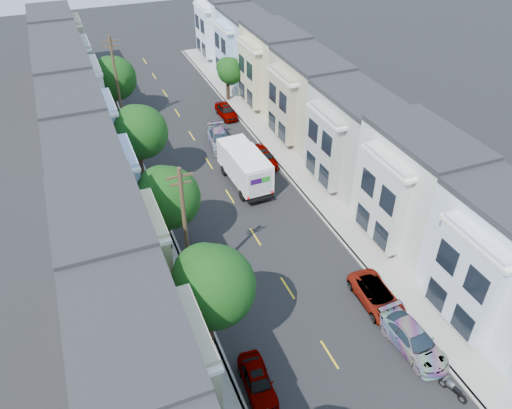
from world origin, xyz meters
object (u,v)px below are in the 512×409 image
Objects in this scene: tree_b at (212,287)px; parked_right_a at (413,340)px; parked_right_d at (226,111)px; tree_c at (167,198)px; parked_left_d at (171,195)px; lead_sedan at (220,139)px; parked_right_b at (377,296)px; parked_right_c at (264,157)px; fedex_truck at (245,166)px; parked_left_c at (210,277)px; parked_left_b at (258,381)px; tree_e at (113,79)px; tree_d at (140,133)px; utility_pole_near at (186,236)px; utility_pole_far at (117,85)px; motorcycle at (453,389)px; tree_far_r at (230,71)px.

parked_right_a is at bearing -20.26° from tree_b.
parked_right_a reaches higher than parked_right_d.
tree_c is 7.37m from parked_left_d.
tree_c is 1.39× the size of lead_sedan.
parked_right_c is (0.00, 19.54, 0.06)m from parked_right_b.
fedex_truck is 1.40× the size of parked_right_a.
lead_sedan is at bearing 70.08° from parked_left_c.
tree_b is at bearing 118.33° from parked_left_b.
parked_right_b is at bearing -90.77° from parked_right_d.
tree_e is (0.00, 23.85, 0.03)m from tree_c.
parked_right_d is at bearing 60.53° from tree_c.
utility_pole_near reaches higher than tree_d.
utility_pole_far is at bearing 173.91° from parked_right_d.
tree_d is 1.08× the size of tree_e.
utility_pole_far is at bearing 90.89° from motorcycle.
tree_e reaches higher than parked_left_c.
parked_right_d is (-2.00, -4.15, -2.85)m from tree_far_r.
fedex_truck is 24.56m from motorcycle.
tree_c is at bearing -90.00° from utility_pole_far.
tree_d is 1.54× the size of parked_right_a.
tree_c is 9.50m from tree_d.
utility_pole_near is at bearing -89.98° from tree_c.
parked_right_a is (11.20, -38.39, -3.95)m from tree_e.
utility_pole_far is 33.72m from parked_right_b.
parked_right_c is at bearing 71.10° from parked_left_b.
tree_d is at bearing 121.28° from parked_right_b.
parked_left_b is at bearing -80.62° from utility_pole_near.
parked_right_d is 2.35× the size of motorcycle.
utility_pole_far is 11.84m from lead_sedan.
tree_far_r is at bearing 83.72° from parked_right_c.
tree_b is 5.29m from utility_pole_near.
parked_left_b is at bearing -84.12° from tree_c.
tree_b is 6.02m from parked_left_b.
lead_sedan reaches higher than parked_left_b.
fedex_truck is at bearing -2.11° from parked_left_d.
tree_b is 12.88m from parked_right_a.
parked_right_d is at bearing 92.15° from parked_right_b.
parked_right_c is at bearing 86.57° from parked_right_a.
tree_e reaches higher than parked_right_d.
tree_far_r is at bearing 77.19° from parked_left_b.
tree_e is 3.01m from utility_pole_far.
tree_d is 1.09× the size of fedex_truck.
parked_right_b is (11.20, -5.49, -4.48)m from utility_pole_near.
parked_right_a is 1.15× the size of parked_right_d.
parked_right_b reaches higher than parked_left_b.
tree_far_r is 11.56m from lead_sedan.
utility_pole_far is at bearing 90.00° from utility_pole_near.
parked_left_b is 19.62m from parked_left_d.
parked_right_d is at bearing 65.83° from utility_pole_near.
parked_left_d is (1.40, -17.83, -4.05)m from tree_e.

